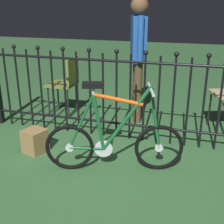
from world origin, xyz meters
The scene contains 6 objects.
ground_plane centered at (0.00, 0.00, 0.00)m, with size 20.00×20.00×0.00m, color #315F33.
iron_fence centered at (-0.06, 0.82, 0.58)m, with size 3.49×0.07×1.14m.
bicycle centered at (0.14, 0.08, 0.32)m, with size 1.32×0.50×0.91m.
chair_olive centered at (-0.94, 1.38, 0.52)m, with size 0.39×0.38×0.85m.
person_visitor centered at (0.08, 1.47, 0.99)m, with size 0.27×0.45×1.66m.
display_crate centered at (-0.81, 0.19, 0.13)m, with size 0.22×0.22×0.26m, color olive.
Camera 1 is at (0.87, -2.46, 1.60)m, focal length 47.97 mm.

